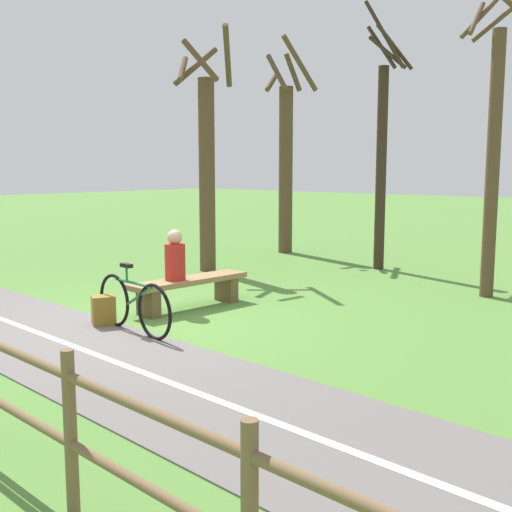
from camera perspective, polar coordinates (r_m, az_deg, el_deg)
The scene contains 11 objects.
ground_plane at distance 8.90m, azimuth -10.51°, elevation -5.96°, with size 80.00×80.00×0.00m, color #548438.
paved_path at distance 5.22m, azimuth 4.94°, elevation -16.02°, with size 2.07×36.00×0.02m, color #66605E.
path_centre_line at distance 5.21m, azimuth 4.95°, elevation -15.92°, with size 0.10×32.00×0.00m, color silver.
bench at distance 9.61m, azimuth -6.05°, elevation -2.79°, with size 2.04×0.59×0.47m.
person_seated at distance 9.38m, azimuth -7.35°, elevation -0.15°, with size 0.33×0.33×0.75m.
bicycle at distance 8.29m, azimuth -11.05°, elevation -4.32°, with size 0.22×1.67×0.90m.
backpack at distance 8.80m, azimuth -13.65°, elevation -4.85°, with size 0.38×0.37×0.41m.
tree_mid_field at distance 12.97m, azimuth -4.51°, elevation 8.48°, with size 1.39×1.39×4.87m.
tree_far_left at distance 10.98m, azimuth 20.65°, elevation 8.94°, with size 1.22×1.21×4.97m.
tree_near_bench at distance 13.37m, azimuth 11.32°, elevation 8.93°, with size 0.77×0.80×5.37m.
tree_by_path at distance 15.76m, azimuth 2.72°, elevation 8.72°, with size 1.10×1.20×5.19m.
Camera 1 is at (5.36, 6.78, 2.13)m, focal length 44.14 mm.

